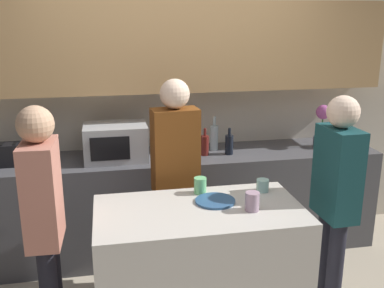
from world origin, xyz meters
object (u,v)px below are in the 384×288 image
potted_plant (322,126)px  cup_1 (252,201)px  bottle_0 (205,145)px  person_right (44,215)px  person_center (176,168)px  toaster (10,154)px  person_left (336,192)px  bottle_1 (214,137)px  bottle_2 (229,144)px  microwave (116,142)px  cup_2 (263,185)px  cup_0 (200,185)px  plate_on_island (215,201)px

potted_plant → cup_1: (-1.07, -1.24, -0.13)m
bottle_0 → person_right: size_ratio=0.15×
bottle_0 → person_center: bearing=-123.6°
toaster → person_center: person_center is taller
bottle_0 → cup_1: size_ratio=2.01×
cup_1 → person_left: person_left is taller
bottle_1 → potted_plant: bearing=-6.1°
bottle_2 → cup_1: (-0.19, -1.19, -0.02)m
microwave → bottle_0: (0.76, -0.03, -0.06)m
cup_1 → cup_2: (0.17, 0.29, -0.02)m
cup_1 → person_right: (-1.24, 0.11, -0.03)m
person_left → cup_1: bearing=98.6°
person_left → bottle_0: bearing=28.9°
cup_0 → bottle_0: bearing=75.4°
toaster → person_right: 1.20m
person_center → cup_0: bearing=101.9°
microwave → plate_on_island: bearing=-60.9°
bottle_0 → person_right: person_right is taller
toaster → person_center: size_ratio=0.16×
bottle_2 → plate_on_island: (-0.38, -1.03, -0.07)m
bottle_2 → person_left: bearing=-68.1°
person_left → person_right: size_ratio=1.00×
plate_on_island → toaster: bearing=143.4°
cup_2 → person_left: bearing=-21.4°
bottle_1 → bottle_2: bearing=-57.8°
bottle_0 → cup_0: size_ratio=2.18×
bottle_0 → toaster: bearing=178.8°
plate_on_island → person_center: bearing=108.3°
potted_plant → person_right: bearing=-154.0°
cup_2 → person_right: (-1.41, -0.18, -0.01)m
bottle_2 → cup_1: bearing=-98.8°
toaster → cup_2: 2.05m
person_center → bottle_2: bearing=-143.2°
bottle_1 → cup_2: 1.07m
bottle_0 → person_center: size_ratio=0.15×
bottle_2 → person_center: (-0.55, -0.50, -0.02)m
bottle_2 → plate_on_island: size_ratio=0.90×
bottle_0 → plate_on_island: bottle_0 is taller
bottle_0 → cup_0: (-0.23, -0.87, -0.02)m
person_right → bottle_2: bearing=128.8°
cup_2 → bottle_1: bearing=94.4°
cup_2 → plate_on_island: bearing=-161.8°
potted_plant → plate_on_island: (-1.27, -1.07, -0.18)m
cup_2 → person_right: bearing=-172.9°
bottle_2 → person_center: person_center is taller
bottle_1 → cup_1: bearing=-93.7°
cup_0 → person_left: size_ratio=0.07×
toaster → cup_0: toaster is taller
cup_1 → cup_2: cup_1 is taller
potted_plant → bottle_0: bearing=-178.2°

